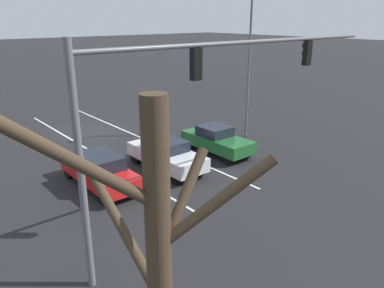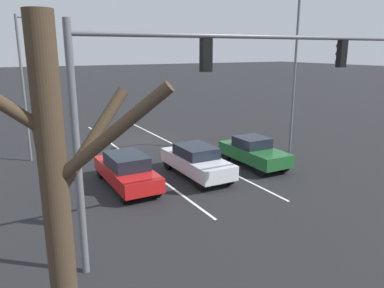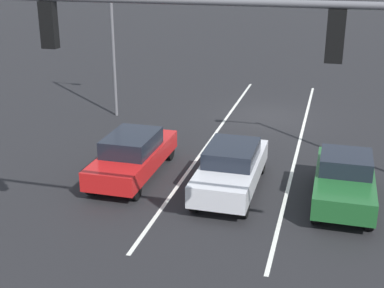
% 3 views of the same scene
% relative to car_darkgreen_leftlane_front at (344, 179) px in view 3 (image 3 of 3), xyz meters
% --- Properties ---
extents(ground_plane, '(240.00, 240.00, 0.00)m').
position_rel_car_darkgreen_leftlane_front_xyz_m(ground_plane, '(3.47, -8.38, -0.77)').
color(ground_plane, black).
extents(lane_stripe_left_divider, '(0.12, 18.99, 0.01)m').
position_rel_car_darkgreen_leftlane_front_xyz_m(lane_stripe_left_divider, '(1.71, -4.89, -0.77)').
color(lane_stripe_left_divider, silver).
rests_on(lane_stripe_left_divider, ground_plane).
extents(lane_stripe_center_divider, '(0.12, 18.99, 0.01)m').
position_rel_car_darkgreen_leftlane_front_xyz_m(lane_stripe_center_divider, '(5.23, -4.89, -0.77)').
color(lane_stripe_center_divider, silver).
rests_on(lane_stripe_center_divider, ground_plane).
extents(car_darkgreen_leftlane_front, '(1.73, 4.23, 1.52)m').
position_rel_car_darkgreen_leftlane_front_xyz_m(car_darkgreen_leftlane_front, '(0.00, 0.00, 0.00)').
color(car_darkgreen_leftlane_front, '#1E5928').
rests_on(car_darkgreen_leftlane_front, ground_plane).
extents(car_red_rightlane_front, '(1.71, 4.65, 1.53)m').
position_rel_car_darkgreen_leftlane_front_xyz_m(car_red_rightlane_front, '(6.94, -0.22, 0.01)').
color(car_red_rightlane_front, red).
rests_on(car_red_rightlane_front, ground_plane).
extents(car_silver_midlane_front, '(1.74, 4.57, 1.52)m').
position_rel_car_darkgreen_leftlane_front_xyz_m(car_silver_midlane_front, '(3.49, 0.05, 0.02)').
color(car_silver_midlane_front, silver).
rests_on(car_silver_midlane_front, ground_plane).
extents(traffic_signal_gantry, '(13.11, 0.37, 6.79)m').
position_rel_car_darkgreen_leftlane_front_xyz_m(traffic_signal_gantry, '(6.10, 5.59, 4.35)').
color(traffic_signal_gantry, slate).
rests_on(traffic_signal_gantry, ground_plane).
extents(street_lamp_right_shoulder, '(1.66, 0.24, 7.78)m').
position_rel_car_darkgreen_leftlane_front_xyz_m(street_lamp_right_shoulder, '(10.13, -6.66, 3.69)').
color(street_lamp_right_shoulder, slate).
rests_on(street_lamp_right_shoulder, ground_plane).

